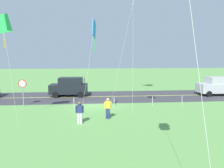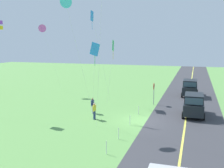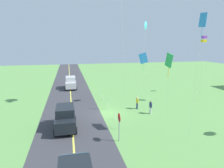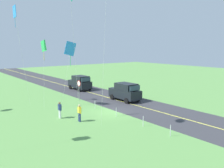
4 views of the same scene
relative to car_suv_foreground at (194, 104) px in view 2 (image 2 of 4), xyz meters
The scene contains 17 objects.
ground_plane 5.81m from the car_suv_foreground, 124.96° to the left, with size 120.00×120.00×0.10m, color #60994C.
asphalt_road 3.52m from the car_suv_foreground, 168.54° to the left, with size 120.00×7.00×0.00m, color #38383D.
road_centre_stripe 3.52m from the car_suv_foreground, 168.54° to the left, with size 120.00×0.16×0.00m, color #E5E04C.
car_suv_foreground is the anchor object (origin of this frame).
car_parked_east_near 10.31m from the car_suv_foreground, ahead, with size 4.40×2.12×2.24m.
stop_sign 5.94m from the car_suv_foreground, 50.66° to the left, with size 0.76×0.08×2.56m.
person_adult_near 9.93m from the car_suv_foreground, 114.43° to the left, with size 0.58×0.22×1.60m.
person_adult_companion 10.23m from the car_suv_foreground, 101.63° to the left, with size 0.58×0.22×1.60m.
kite_red_low 15.60m from the car_suv_foreground, 119.72° to the left, with size 2.52×2.15×11.25m.
kite_blue_mid 11.19m from the car_suv_foreground, 108.56° to the left, with size 1.22×1.31×7.34m.
kite_green_far 15.43m from the car_suv_foreground, 74.19° to the left, with size 2.25×1.71×11.01m.
kite_pink_drift 11.29m from the car_suv_foreground, 72.39° to the left, with size 1.31×0.66×7.58m.
kite_orange_near 23.85m from the car_suv_foreground, 71.11° to the left, with size 2.02×2.56×9.80m.
fence_post_0 12.77m from the car_suv_foreground, 155.13° to the left, with size 0.05×0.05×0.90m, color silver.
fence_post_1 10.18m from the car_suv_foreground, 148.14° to the left, with size 0.05×0.05×0.90m, color silver.
fence_post_2 7.30m from the car_suv_foreground, 132.42° to the left, with size 0.05×0.05×0.90m, color silver.
fence_post_3 5.52m from the car_suv_foreground, 101.79° to the left, with size 0.05×0.05×0.90m, color silver.
Camera 2 is at (-24.51, -4.70, 7.36)m, focal length 43.79 mm.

